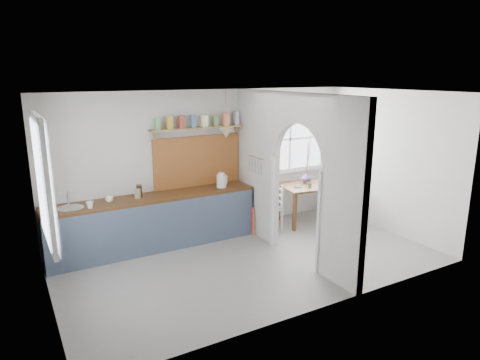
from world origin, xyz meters
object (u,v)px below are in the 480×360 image
dining_table (311,203)px  chair_right (343,192)px  chair_left (269,207)px  vase (307,177)px  kettle (221,180)px

dining_table → chair_right: chair_right is taller
chair_left → chair_right: size_ratio=0.89×
chair_right → vase: 0.97m
chair_left → vase: size_ratio=4.01×
chair_left → kettle: size_ratio=3.18×
chair_right → kettle: (-2.74, 0.17, 0.55)m
dining_table → chair_left: size_ratio=1.42×
dining_table → chair_right: 0.89m
chair_right → chair_left: bearing=90.7°
dining_table → chair_right: bearing=12.1°
chair_left → chair_right: (1.83, -0.01, 0.05)m
chair_left → dining_table: bearing=81.4°
kettle → chair_left: bearing=-23.2°
dining_table → vase: 0.52m
vase → chair_left: bearing=-173.5°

